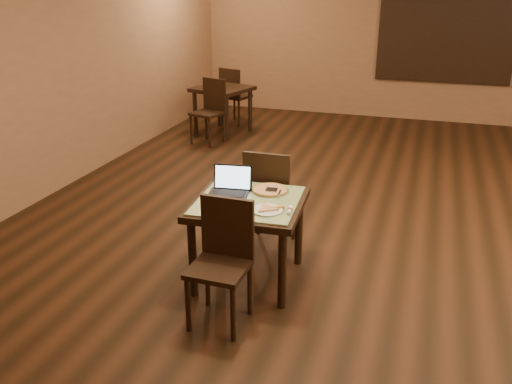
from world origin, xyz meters
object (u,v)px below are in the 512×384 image
(pizza_pan, at_px, (270,191))
(other_table_b_chair_far, at_px, (233,93))
(other_table_b_chair_near, at_px, (211,107))
(laptop, at_px, (231,186))
(other_table_b, at_px, (223,95))
(chair_main_far, at_px, (269,194))
(tiled_table, at_px, (248,211))
(chair_main_near, at_px, (223,254))

(pizza_pan, xyz_separation_m, other_table_b_chair_far, (-2.14, 4.85, -0.19))
(other_table_b_chair_near, bearing_deg, laptop, -48.59)
(pizza_pan, xyz_separation_m, other_table_b_chair_near, (-2.09, 3.66, -0.19))
(other_table_b, bearing_deg, chair_main_far, -46.39)
(pizza_pan, bearing_deg, other_table_b_chair_near, 119.68)
(tiled_table, xyz_separation_m, chair_main_near, (0.00, -0.61, -0.11))
(tiled_table, xyz_separation_m, laptop, (-0.20, 0.10, 0.16))
(chair_main_far, relative_size, pizza_pan, 3.07)
(other_table_b_chair_near, bearing_deg, other_table_b, 108.89)
(laptop, xyz_separation_m, other_table_b_chair_near, (-1.77, 3.80, -0.25))
(chair_main_far, bearing_deg, other_table_b, -63.77)
(laptop, height_order, other_table_b_chair_far, other_table_b_chair_far)
(chair_main_near, height_order, chair_main_far, chair_main_far)
(pizza_pan, height_order, other_table_b_chair_near, other_table_b_chair_near)
(other_table_b_chair_near, bearing_deg, tiled_table, -46.79)
(other_table_b, bearing_deg, pizza_pan, -47.16)
(pizza_pan, bearing_deg, chair_main_far, 107.76)
(tiled_table, distance_m, other_table_b_chair_near, 4.37)
(chair_main_far, xyz_separation_m, other_table_b_chair_near, (-1.97, 3.29, -0.00))
(chair_main_near, height_order, other_table_b_chair_far, other_table_b_chair_far)
(pizza_pan, xyz_separation_m, other_table_b, (-2.11, 4.26, -0.11))
(chair_main_near, bearing_deg, other_table_b, 112.27)
(pizza_pan, relative_size, other_table_b_chair_far, 0.33)
(chair_main_far, xyz_separation_m, other_table_b_chair_far, (-2.02, 4.48, -0.00))
(laptop, bearing_deg, tiled_table, -35.72)
(tiled_table, relative_size, other_table_b_chair_far, 0.96)
(laptop, bearing_deg, pizza_pan, 14.81)
(other_table_b, distance_m, other_table_b_chair_far, 0.60)
(tiled_table, height_order, chair_main_near, chair_main_near)
(tiled_table, height_order, chair_main_far, chair_main_far)
(laptop, relative_size, pizza_pan, 1.11)
(pizza_pan, bearing_deg, other_table_b, 116.38)
(other_table_b_chair_far, bearing_deg, chair_main_near, 125.94)
(tiled_table, xyz_separation_m, other_table_b_chair_far, (-2.02, 5.09, -0.09))
(chair_main_far, distance_m, other_table_b, 4.37)
(chair_main_far, relative_size, other_table_b_chair_near, 1.01)
(tiled_table, relative_size, other_table_b_chair_near, 0.96)
(laptop, distance_m, other_table_b_chair_near, 4.19)
(chair_main_far, relative_size, other_table_b_chair_far, 1.01)
(other_table_b, bearing_deg, laptop, -51.35)
(chair_main_far, relative_size, other_table_b, 0.98)
(laptop, height_order, other_table_b_chair_near, other_table_b_chair_near)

